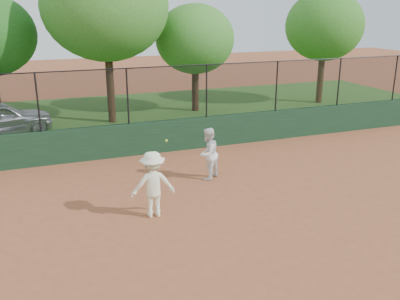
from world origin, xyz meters
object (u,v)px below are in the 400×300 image
object	(u,v)px
player_second	(208,154)
tree_4	(325,26)
tree_2	(105,6)
tree_3	(195,39)
player_main	(153,184)

from	to	relation	value
player_second	tree_4	bearing A→B (deg)	-174.76
tree_2	tree_3	size ratio (longest dim) A/B	1.42
player_main	tree_3	xyz separation A→B (m)	(5.30, 11.30, 2.78)
player_second	tree_4	world-z (taller)	tree_4
player_main	tree_2	distance (m)	11.30
player_main	tree_4	size ratio (longest dim) A/B	0.34
tree_2	tree_4	size ratio (longest dim) A/B	1.26
player_second	tree_3	bearing A→B (deg)	-143.08
player_main	tree_2	xyz separation A→B (m)	(0.77, 10.39, 4.37)
player_main	player_second	bearing A→B (deg)	40.57
tree_3	tree_4	world-z (taller)	tree_4
tree_2	player_second	bearing A→B (deg)	-79.76
tree_2	tree_3	world-z (taller)	tree_2
tree_2	tree_4	world-z (taller)	tree_2
tree_3	tree_4	bearing A→B (deg)	-4.06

